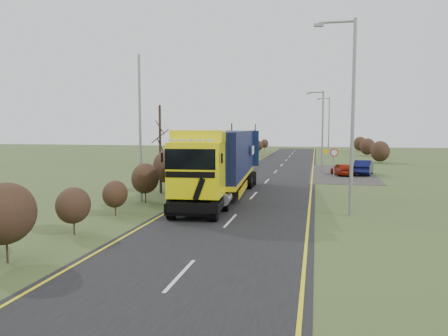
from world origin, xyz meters
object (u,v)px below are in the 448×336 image
object	(u,v)px
lorry	(223,159)
car_blue_sedan	(364,167)
car_red_hatchback	(342,169)
streetlight_near	(350,108)
speed_sign	(334,157)

from	to	relation	value
lorry	car_blue_sedan	distance (m)	19.19
lorry	car_red_hatchback	world-z (taller)	lorry
lorry	streetlight_near	size ratio (longest dim) A/B	1.60
car_blue_sedan	speed_sign	bearing A→B (deg)	60.63
speed_sign	car_red_hatchback	bearing A→B (deg)	70.55
lorry	car_blue_sedan	size ratio (longest dim) A/B	3.71
car_red_hatchback	speed_sign	world-z (taller)	speed_sign
car_red_hatchback	streetlight_near	bearing A→B (deg)	73.76
car_blue_sedan	streetlight_near	world-z (taller)	streetlight_near
speed_sign	lorry	bearing A→B (deg)	-120.27
car_blue_sedan	streetlight_near	bearing A→B (deg)	93.75
lorry	car_red_hatchback	distance (m)	17.27
car_red_hatchback	car_blue_sedan	bearing A→B (deg)	-167.91
car_red_hatchback	lorry	bearing A→B (deg)	47.28
lorry	speed_sign	size ratio (longest dim) A/B	6.01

